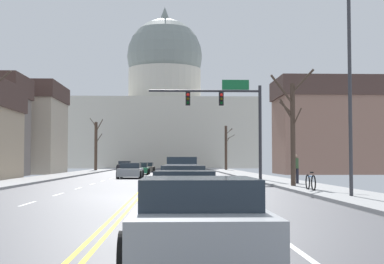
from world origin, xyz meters
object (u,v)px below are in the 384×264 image
(sedan_near_04, at_px, (198,223))
(pedestrian_00, at_px, (296,167))
(signal_gantry, at_px, (229,108))
(sedan_oncoming_00, at_px, (131,171))
(street_lamp_right, at_px, (344,59))
(sedan_near_02, at_px, (183,182))
(sedan_near_03, at_px, (185,194))
(sedan_oncoming_02, at_px, (146,168))
(bicycle_parked, at_px, (311,182))
(sedan_oncoming_03, at_px, (125,166))
(sedan_oncoming_01, at_px, (139,169))
(pickup_truck_near_00, at_px, (182,172))
(sedan_near_01, at_px, (176,177))

(sedan_near_04, distance_m, pedestrian_00, 25.00)
(signal_gantry, relative_size, sedan_oncoming_00, 1.85)
(street_lamp_right, bearing_deg, sedan_near_04, -115.71)
(pedestrian_00, bearing_deg, signal_gantry, 115.20)
(sedan_near_02, distance_m, sedan_near_04, 14.52)
(pedestrian_00, bearing_deg, sedan_oncoming_00, 127.66)
(sedan_near_03, relative_size, sedan_oncoming_02, 1.00)
(street_lamp_right, distance_m, bicycle_parked, 6.42)
(street_lamp_right, relative_size, sedan_oncoming_02, 2.03)
(signal_gantry, relative_size, sedan_near_04, 1.82)
(signal_gantry, xyz_separation_m, sedan_oncoming_00, (-7.36, 6.91, -4.51))
(sedan_oncoming_03, relative_size, bicycle_parked, 2.46)
(signal_gantry, relative_size, sedan_oncoming_01, 1.73)
(sedan_oncoming_00, height_order, bicycle_parked, sedan_oncoming_00)
(sedan_oncoming_01, bearing_deg, pedestrian_00, -67.15)
(sedan_oncoming_00, bearing_deg, bicycle_parked, -64.97)
(pickup_truck_near_00, height_order, sedan_oncoming_02, pickup_truck_near_00)
(signal_gantry, xyz_separation_m, sedan_near_03, (-3.65, -23.71, -4.54))
(sedan_near_01, distance_m, sedan_near_04, 21.69)
(sedan_oncoming_01, distance_m, sedan_oncoming_02, 11.39)
(sedan_near_01, bearing_deg, bicycle_parked, -37.32)
(sedan_oncoming_02, bearing_deg, sedan_oncoming_03, 109.51)
(sedan_near_04, bearing_deg, pedestrian_00, 74.24)
(sedan_oncoming_01, bearing_deg, sedan_near_01, -82.66)
(sedan_near_02, height_order, sedan_oncoming_03, sedan_oncoming_03)
(sedan_near_02, height_order, sedan_near_03, sedan_near_02)
(sedan_near_02, xyz_separation_m, bicycle_parked, (5.82, 2.53, -0.10))
(sedan_near_03, height_order, bicycle_parked, sedan_near_03)
(sedan_near_02, xyz_separation_m, sedan_oncoming_03, (-7.03, 55.56, 0.02))
(sedan_near_01, xyz_separation_m, sedan_near_04, (0.18, -21.69, 0.02))
(signal_gantry, xyz_separation_m, street_lamp_right, (2.57, -17.95, 0.23))
(sedan_near_01, height_order, sedan_oncoming_00, sedan_oncoming_00)
(signal_gantry, relative_size, bicycle_parked, 4.47)
(pickup_truck_near_00, distance_m, sedan_near_03, 20.38)
(sedan_near_01, height_order, bicycle_parked, sedan_near_01)
(sedan_oncoming_02, xyz_separation_m, pedestrian_00, (10.27, -36.24, 0.52))
(sedan_near_04, bearing_deg, bicycle_parked, 70.90)
(sedan_near_01, xyz_separation_m, sedan_oncoming_01, (-3.50, 27.22, -0.02))
(sedan_near_01, distance_m, sedan_oncoming_03, 48.86)
(sedan_oncoming_00, relative_size, sedan_oncoming_02, 0.97)
(pickup_truck_near_00, height_order, pedestrian_00, pedestrian_00)
(street_lamp_right, height_order, pedestrian_00, street_lamp_right)
(signal_gantry, relative_size, sedan_oncoming_03, 1.82)
(street_lamp_right, height_order, pickup_truck_near_00, street_lamp_right)
(signal_gantry, distance_m, sedan_oncoming_00, 11.06)
(street_lamp_right, distance_m, pedestrian_00, 12.01)
(street_lamp_right, distance_m, sedan_near_04, 15.03)
(sedan_near_03, bearing_deg, sedan_oncoming_00, 96.92)
(sedan_near_03, distance_m, bicycle_parked, 11.59)
(signal_gantry, xyz_separation_m, sedan_oncoming_03, (-10.57, 39.28, -4.48))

